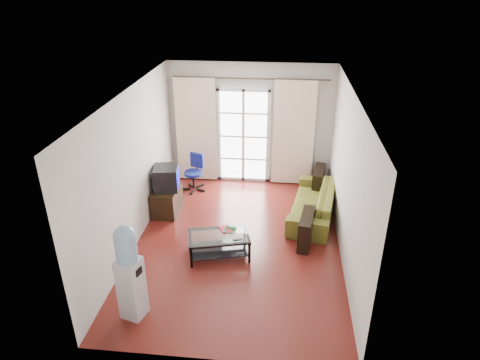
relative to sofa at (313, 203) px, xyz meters
name	(u,v)px	position (x,y,z in m)	size (l,w,h in m)	color
floor	(238,242)	(-1.37, -1.09, -0.29)	(5.20, 5.20, 0.00)	maroon
ceiling	(237,95)	(-1.37, -1.09, 2.41)	(5.20, 5.20, 0.00)	white
wall_back	(250,124)	(-1.37, 1.51, 1.06)	(3.60, 0.02, 2.70)	beige
wall_front	(212,274)	(-1.37, -3.69, 1.06)	(3.60, 0.02, 2.70)	beige
wall_left	(133,170)	(-3.17, -1.09, 1.06)	(0.02, 5.20, 2.70)	beige
wall_right	(348,180)	(0.43, -1.09, 1.06)	(0.02, 5.20, 2.70)	beige
french_door	(243,137)	(-1.52, 1.45, 0.79)	(1.16, 0.06, 2.15)	white
curtain_rod	(251,78)	(-1.37, 1.41, 2.09)	(0.04, 0.04, 3.30)	#4C3F2D
curtain_left	(196,131)	(-2.57, 1.39, 0.91)	(0.90, 0.07, 2.35)	#F4E1C4
curtain_right	(293,134)	(-0.42, 1.39, 0.91)	(0.90, 0.07, 2.35)	#F4E1C4
radiator	(285,170)	(-0.57, 1.41, 0.04)	(0.64, 0.12, 0.64)	#9B9A9D
sofa	(313,203)	(0.00, 0.00, 0.00)	(1.09, 2.08, 0.58)	brown
coffee_table	(219,243)	(-1.65, -1.52, -0.02)	(1.13, 0.82, 0.41)	silver
bowl	(230,231)	(-1.47, -1.42, 0.15)	(0.26, 0.26, 0.05)	#2D7E36
book	(220,230)	(-1.64, -1.39, 0.14)	(0.27, 0.30, 0.02)	#B01522
remote	(238,239)	(-1.31, -1.63, 0.14)	(0.16, 0.05, 0.02)	black
tv_stand	(167,201)	(-2.90, -0.18, -0.02)	(0.48, 0.72, 0.53)	black
crt_tv	(165,178)	(-2.90, -0.15, 0.47)	(0.56, 0.56, 0.46)	black
task_chair	(194,179)	(-2.56, 0.88, -0.05)	(0.71, 0.71, 0.81)	black
water_cooler	(129,271)	(-2.63, -3.02, 0.48)	(0.37, 0.37, 1.47)	silver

